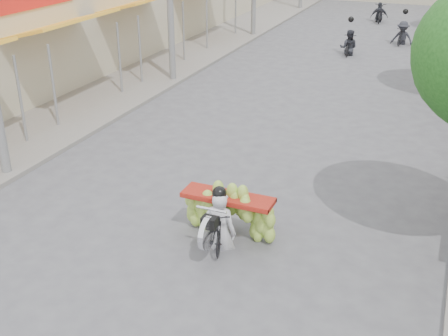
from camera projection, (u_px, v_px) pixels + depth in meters
ground at (132, 297)px, 9.65m from camera, size 120.00×120.00×0.00m
sidewalk_left at (172, 58)px, 24.61m from camera, size 4.00×60.00×0.12m
banana_motorbike at (224, 208)px, 10.97m from camera, size 2.20×1.75×2.23m
bg_motorbike_a at (349, 38)px, 25.14m from camera, size 0.83×1.49×1.95m
bg_motorbike_b at (404, 26)px, 26.94m from camera, size 1.13×1.54×1.95m
bg_motorbike_c at (380, 8)px, 32.31m from camera, size 1.03×1.79×1.95m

